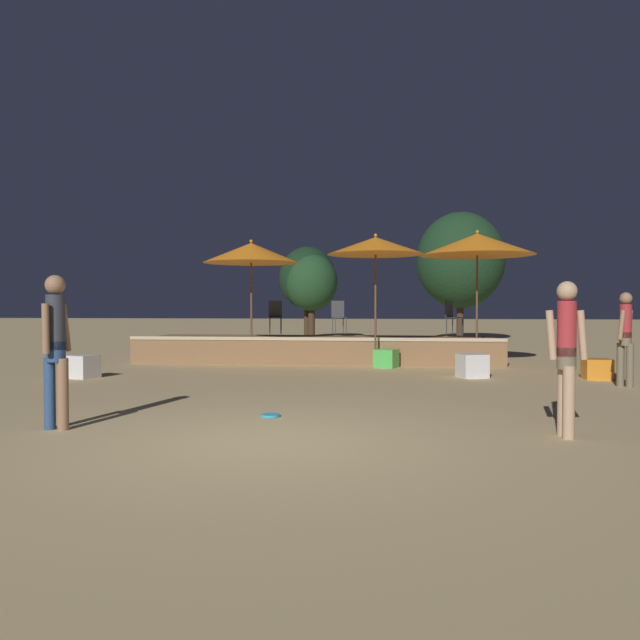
{
  "coord_description": "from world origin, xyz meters",
  "views": [
    {
      "loc": [
        1.31,
        -6.5,
        1.46
      ],
      "look_at": [
        0.0,
        4.96,
        1.19
      ],
      "focal_mm": 35.0,
      "sensor_mm": 36.0,
      "label": 1
    }
  ],
  "objects_px": {
    "cube_seat_0": "(386,358)",
    "bistro_chair_0": "(338,314)",
    "bistro_chair_2": "(275,314)",
    "background_tree_2": "(460,260)",
    "cube_seat_1": "(597,369)",
    "cube_seat_3": "(84,367)",
    "patio_umbrella_2": "(376,246)",
    "background_tree_0": "(307,278)",
    "patio_umbrella_1": "(477,245)",
    "person_2": "(56,344)",
    "patio_umbrella_0": "(251,253)",
    "bistro_chair_1": "(452,314)",
    "frisbee_disc": "(271,415)",
    "background_tree_1": "(312,283)",
    "person_1": "(625,336)",
    "cube_seat_2": "(472,366)",
    "person_0": "(566,353)"
  },
  "relations": [
    {
      "from": "frisbee_disc",
      "to": "background_tree_2",
      "type": "distance_m",
      "value": 18.04
    },
    {
      "from": "patio_umbrella_1",
      "to": "person_2",
      "type": "xyz_separation_m",
      "value": [
        -5.93,
        -8.22,
        -1.89
      ]
    },
    {
      "from": "frisbee_disc",
      "to": "bistro_chair_1",
      "type": "bearing_deg",
      "value": 69.92
    },
    {
      "from": "bistro_chair_0",
      "to": "person_1",
      "type": "bearing_deg",
      "value": -62.94
    },
    {
      "from": "cube_seat_2",
      "to": "person_1",
      "type": "relative_size",
      "value": 0.38
    },
    {
      "from": "cube_seat_0",
      "to": "cube_seat_2",
      "type": "distance_m",
      "value": 2.51
    },
    {
      "from": "cube_seat_3",
      "to": "bistro_chair_0",
      "type": "distance_m",
      "value": 6.98
    },
    {
      "from": "cube_seat_2",
      "to": "bistro_chair_2",
      "type": "relative_size",
      "value": 0.72
    },
    {
      "from": "bistro_chair_2",
      "to": "frisbee_disc",
      "type": "height_order",
      "value": "bistro_chair_2"
    },
    {
      "from": "person_0",
      "to": "bistro_chair_1",
      "type": "xyz_separation_m",
      "value": [
        -0.35,
        9.5,
        0.29
      ]
    },
    {
      "from": "person_0",
      "to": "bistro_chair_1",
      "type": "relative_size",
      "value": 1.92
    },
    {
      "from": "cube_seat_2",
      "to": "bistro_chair_2",
      "type": "xyz_separation_m",
      "value": [
        -4.75,
        3.79,
        0.99
      ]
    },
    {
      "from": "cube_seat_3",
      "to": "bistro_chair_2",
      "type": "height_order",
      "value": "bistro_chair_2"
    },
    {
      "from": "cube_seat_1",
      "to": "background_tree_2",
      "type": "distance_m",
      "value": 12.87
    },
    {
      "from": "patio_umbrella_0",
      "to": "background_tree_0",
      "type": "relative_size",
      "value": 0.78
    },
    {
      "from": "person_1",
      "to": "frisbee_disc",
      "type": "distance_m",
      "value": 6.86
    },
    {
      "from": "cube_seat_1",
      "to": "frisbee_disc",
      "type": "relative_size",
      "value": 2.04
    },
    {
      "from": "bistro_chair_2",
      "to": "background_tree_2",
      "type": "xyz_separation_m",
      "value": [
        5.85,
        8.61,
        2.01
      ]
    },
    {
      "from": "cube_seat_0",
      "to": "bistro_chair_0",
      "type": "relative_size",
      "value": 0.69
    },
    {
      "from": "cube_seat_0",
      "to": "frisbee_disc",
      "type": "bearing_deg",
      "value": -102.41
    },
    {
      "from": "patio_umbrella_2",
      "to": "cube_seat_0",
      "type": "height_order",
      "value": "patio_umbrella_2"
    },
    {
      "from": "person_2",
      "to": "bistro_chair_1",
      "type": "height_order",
      "value": "person_2"
    },
    {
      "from": "bistro_chair_0",
      "to": "bistro_chair_2",
      "type": "xyz_separation_m",
      "value": [
        -1.69,
        -0.28,
        0.0
      ]
    },
    {
      "from": "person_1",
      "to": "background_tree_1",
      "type": "xyz_separation_m",
      "value": [
        -7.45,
        13.96,
        1.48
      ]
    },
    {
      "from": "cube_seat_1",
      "to": "patio_umbrella_2",
      "type": "bearing_deg",
      "value": 157.44
    },
    {
      "from": "person_2",
      "to": "background_tree_1",
      "type": "relative_size",
      "value": 0.5
    },
    {
      "from": "cube_seat_0",
      "to": "bistro_chair_2",
      "type": "distance_m",
      "value": 3.74
    },
    {
      "from": "person_2",
      "to": "bistro_chair_1",
      "type": "relative_size",
      "value": 2.02
    },
    {
      "from": "patio_umbrella_2",
      "to": "bistro_chair_1",
      "type": "bearing_deg",
      "value": 45.94
    },
    {
      "from": "bistro_chair_0",
      "to": "background_tree_2",
      "type": "bearing_deg",
      "value": 43.67
    },
    {
      "from": "cube_seat_0",
      "to": "frisbee_disc",
      "type": "distance_m",
      "value": 6.79
    },
    {
      "from": "patio_umbrella_1",
      "to": "bistro_chair_2",
      "type": "xyz_separation_m",
      "value": [
        -5.14,
        1.52,
        -1.67
      ]
    },
    {
      "from": "bistro_chair_1",
      "to": "background_tree_0",
      "type": "height_order",
      "value": "background_tree_0"
    },
    {
      "from": "cube_seat_1",
      "to": "person_2",
      "type": "bearing_deg",
      "value": -143.38
    },
    {
      "from": "patio_umbrella_0",
      "to": "person_0",
      "type": "bearing_deg",
      "value": -55.79
    },
    {
      "from": "cube_seat_2",
      "to": "background_tree_1",
      "type": "bearing_deg",
      "value": 111.02
    },
    {
      "from": "cube_seat_3",
      "to": "background_tree_0",
      "type": "relative_size",
      "value": 0.15
    },
    {
      "from": "cube_seat_1",
      "to": "person_1",
      "type": "xyz_separation_m",
      "value": [
        0.13,
        -1.12,
        0.71
      ]
    },
    {
      "from": "background_tree_1",
      "to": "background_tree_2",
      "type": "xyz_separation_m",
      "value": [
        6.01,
        -0.39,
        0.85
      ]
    },
    {
      "from": "bistro_chair_1",
      "to": "patio_umbrella_1",
      "type": "bearing_deg",
      "value": -127.71
    },
    {
      "from": "background_tree_2",
      "to": "patio_umbrella_1",
      "type": "bearing_deg",
      "value": -93.99
    },
    {
      "from": "bistro_chair_1",
      "to": "person_0",
      "type": "bearing_deg",
      "value": -141.79
    },
    {
      "from": "person_1",
      "to": "bistro_chair_0",
      "type": "bearing_deg",
      "value": -0.28
    },
    {
      "from": "patio_umbrella_0",
      "to": "frisbee_disc",
      "type": "bearing_deg",
      "value": -75.23
    },
    {
      "from": "cube_seat_2",
      "to": "bistro_chair_1",
      "type": "bearing_deg",
      "value": 90.8
    },
    {
      "from": "background_tree_1",
      "to": "patio_umbrella_2",
      "type": "bearing_deg",
      "value": -75.16
    },
    {
      "from": "cube_seat_3",
      "to": "patio_umbrella_2",
      "type": "bearing_deg",
      "value": 25.72
    },
    {
      "from": "patio_umbrella_2",
      "to": "cube_seat_1",
      "type": "relative_size",
      "value": 6.06
    },
    {
      "from": "cube_seat_0",
      "to": "background_tree_0",
      "type": "xyz_separation_m",
      "value": [
        -3.4,
        11.39,
        2.39
      ]
    },
    {
      "from": "patio_umbrella_0",
      "to": "background_tree_2",
      "type": "relative_size",
      "value": 0.59
    }
  ]
}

